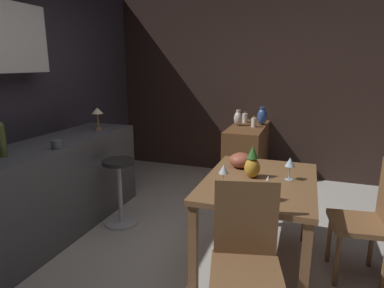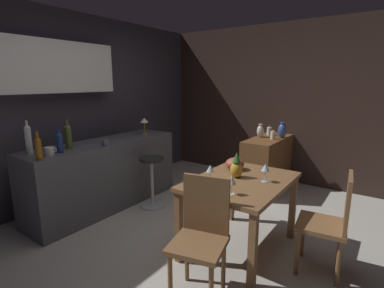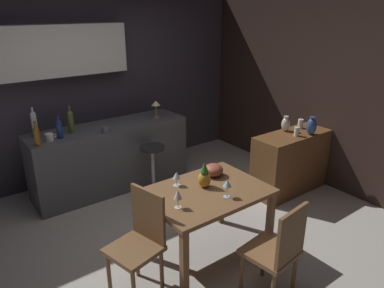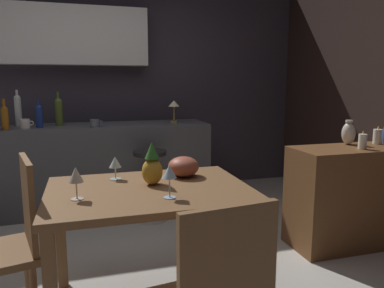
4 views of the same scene
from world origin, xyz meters
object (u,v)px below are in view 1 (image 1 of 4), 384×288
Objects in this scene: wine_glass_left at (290,163)px; pillar_candle_tall at (254,122)px; dining_table at (259,191)px; pineapple_centerpiece at (252,164)px; wine_glass_center at (224,170)px; wine_bottle_olive at (0,137)px; vase_ceramic_blue at (262,116)px; wine_glass_right at (268,182)px; vase_ceramic_ivory at (238,118)px; fruit_bowl at (241,160)px; sideboard_cabinet at (247,156)px; bar_stool at (120,190)px; chair_near_window at (246,258)px; cup_slate at (57,144)px; chair_by_doorway at (370,218)px; counter_lamp at (97,113)px; pillar_candle_short at (245,118)px.

pillar_candle_tall reaches higher than wine_glass_left.
dining_table is 0.22m from pineapple_centerpiece.
wine_bottle_olive is (-0.42, 1.70, 0.21)m from wine_glass_center.
wine_glass_right is at bearing -171.30° from vase_ceramic_blue.
pineapple_centerpiece is at bearing -164.79° from vase_ceramic_ivory.
sideboard_cabinet is at bearing 7.78° from fruit_bowl.
vase_ceramic_ivory reaches higher than bar_stool.
wine_glass_center is at bearing 26.08° from chair_near_window.
wine_glass_left is 1.21× the size of wine_glass_center.
cup_slate is (-0.07, 1.46, 0.09)m from wine_glass_center.
chair_by_doorway is (-1.68, -1.22, 0.09)m from sideboard_cabinet.
wine_glass_left is 2.17m from counter_lamp.
pillar_candle_tall is at bearing 10.75° from dining_table.
sideboard_cabinet is at bearing 12.97° from dining_table.
sideboard_cabinet is 1.60m from fruit_bowl.
chair_by_doorway is 0.94m from wine_glass_right.
sideboard_cabinet is 2.01m from wine_glass_center.
wine_bottle_olive is 2.84m from pillar_candle_tall.
vase_ceramic_ivory is at bearing 23.83° from wine_glass_left.
pillar_candle_tall is (1.68, 0.54, 0.00)m from wine_glass_left.
sideboard_cabinet is at bearing -89.49° from vase_ceramic_ivory.
pillar_candle_short is at bearing -27.79° from cup_slate.
vase_ceramic_blue is (2.34, 0.36, 0.07)m from wine_glass_right.
fruit_bowl is (0.15, 1.01, 0.30)m from chair_by_doorway.
dining_table is at bearing -99.89° from bar_stool.
fruit_bowl is 1.60m from cup_slate.
pineapple_centerpiece is 2.05× the size of cup_slate.
chair_by_doorway is 7.39× the size of cup_slate.
chair_by_doorway reaches higher than fruit_bowl.
bar_stool is 1.92m from pillar_candle_tall.
cup_slate reaches higher than chair_near_window.
dining_table is 9.14× the size of cup_slate.
dining_table is 4.77× the size of vase_ceramic_blue.
pillar_candle_tall is at bearing 158.81° from vase_ceramic_blue.
sideboard_cabinet is at bearing 9.97° from chair_near_window.
wine_glass_center reaches higher than bar_stool.
chair_near_window is at bearing -169.14° from pillar_candle_short.
wine_glass_left reaches higher than dining_table.
cup_slate is at bearing 98.09° from dining_table.
cup_slate reaches higher than pillar_candle_tall.
dining_table is at bearing -172.47° from vase_ceramic_blue.
wine_glass_center is 1.98m from vase_ceramic_ivory.
vase_ceramic_ivory reaches higher than dining_table.
pillar_candle_tall is (2.14, 0.43, 0.01)m from wine_glass_right.
sideboard_cabinet is 4.50× the size of counter_lamp.
dining_table is 2.07m from wine_bottle_olive.
pillar_candle_short is (1.80, -0.92, 0.52)m from bar_stool.
counter_lamp reaches higher than pillar_candle_short.
wine_glass_center is 0.42× the size of wine_bottle_olive.
pillar_candle_tall is 0.22m from vase_ceramic_ivory.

